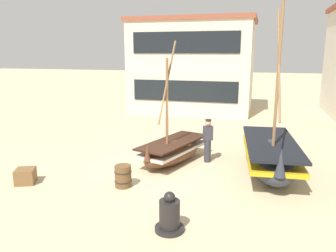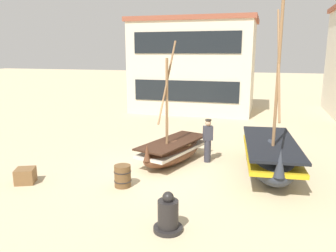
{
  "view_description": "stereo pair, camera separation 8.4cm",
  "coord_description": "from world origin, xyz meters",
  "px_view_note": "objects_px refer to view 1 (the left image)",
  "views": [
    {
      "loc": [
        3.42,
        -11.02,
        4.19
      ],
      "look_at": [
        0.0,
        1.0,
        1.4
      ],
      "focal_mm": 35.84,
      "sensor_mm": 36.0,
      "label": 1
    },
    {
      "loc": [
        3.5,
        -11.0,
        4.19
      ],
      "look_at": [
        0.0,
        1.0,
        1.4
      ],
      "focal_mm": 35.84,
      "sensor_mm": 36.0,
      "label": 2
    }
  ],
  "objects_px": {
    "harbor_building_main": "(193,65)",
    "cargo_crate": "(25,176)",
    "fishing_boat_centre_large": "(173,150)",
    "fisherman_by_hull": "(208,141)",
    "wooden_barrel": "(123,176)",
    "capstan_winch": "(170,216)",
    "fishing_boat_near_left": "(270,155)"
  },
  "relations": [
    {
      "from": "capstan_winch",
      "to": "fisherman_by_hull",
      "type": "bearing_deg",
      "value": 89.7
    },
    {
      "from": "wooden_barrel",
      "to": "cargo_crate",
      "type": "height_order",
      "value": "wooden_barrel"
    },
    {
      "from": "fishing_boat_centre_large",
      "to": "wooden_barrel",
      "type": "distance_m",
      "value": 2.87
    },
    {
      "from": "harbor_building_main",
      "to": "fisherman_by_hull",
      "type": "bearing_deg",
      "value": -75.21
    },
    {
      "from": "fisherman_by_hull",
      "to": "capstan_winch",
      "type": "relative_size",
      "value": 1.7
    },
    {
      "from": "fishing_boat_near_left",
      "to": "harbor_building_main",
      "type": "relative_size",
      "value": 0.71
    },
    {
      "from": "cargo_crate",
      "to": "harbor_building_main",
      "type": "relative_size",
      "value": 0.07
    },
    {
      "from": "fishing_boat_near_left",
      "to": "wooden_barrel",
      "type": "relative_size",
      "value": 8.66
    },
    {
      "from": "cargo_crate",
      "to": "harbor_building_main",
      "type": "height_order",
      "value": "harbor_building_main"
    },
    {
      "from": "wooden_barrel",
      "to": "cargo_crate",
      "type": "bearing_deg",
      "value": -169.01
    },
    {
      "from": "fishing_boat_near_left",
      "to": "fisherman_by_hull",
      "type": "distance_m",
      "value": 2.38
    },
    {
      "from": "capstan_winch",
      "to": "harbor_building_main",
      "type": "height_order",
      "value": "harbor_building_main"
    },
    {
      "from": "capstan_winch",
      "to": "wooden_barrel",
      "type": "xyz_separation_m",
      "value": [
        -2.13,
        2.17,
        -0.04
      ]
    },
    {
      "from": "fishing_boat_centre_large",
      "to": "wooden_barrel",
      "type": "bearing_deg",
      "value": -108.23
    },
    {
      "from": "capstan_winch",
      "to": "cargo_crate",
      "type": "distance_m",
      "value": 5.51
    },
    {
      "from": "fishing_boat_near_left",
      "to": "wooden_barrel",
      "type": "height_order",
      "value": "fishing_boat_near_left"
    },
    {
      "from": "fishing_boat_near_left",
      "to": "fishing_boat_centre_large",
      "type": "relative_size",
      "value": 1.33
    },
    {
      "from": "fishing_boat_near_left",
      "to": "cargo_crate",
      "type": "xyz_separation_m",
      "value": [
        -7.61,
        -3.17,
        -0.4
      ]
    },
    {
      "from": "wooden_barrel",
      "to": "fisherman_by_hull",
      "type": "bearing_deg",
      "value": 55.69
    },
    {
      "from": "cargo_crate",
      "to": "wooden_barrel",
      "type": "bearing_deg",
      "value": 10.99
    },
    {
      "from": "cargo_crate",
      "to": "harbor_building_main",
      "type": "xyz_separation_m",
      "value": [
        2.32,
        15.1,
        2.97
      ]
    },
    {
      "from": "fishing_boat_centre_large",
      "to": "fishing_boat_near_left",
      "type": "bearing_deg",
      "value": -2.63
    },
    {
      "from": "fisherman_by_hull",
      "to": "harbor_building_main",
      "type": "distance_m",
      "value": 11.95
    },
    {
      "from": "fishing_boat_centre_large",
      "to": "wooden_barrel",
      "type": "relative_size",
      "value": 6.53
    },
    {
      "from": "fishing_boat_centre_large",
      "to": "cargo_crate",
      "type": "bearing_deg",
      "value": -140.57
    },
    {
      "from": "fishing_boat_near_left",
      "to": "fishing_boat_centre_large",
      "type": "height_order",
      "value": "fishing_boat_near_left"
    },
    {
      "from": "fishing_boat_centre_large",
      "to": "harbor_building_main",
      "type": "distance_m",
      "value": 12.2
    },
    {
      "from": "wooden_barrel",
      "to": "harbor_building_main",
      "type": "bearing_deg",
      "value": 93.3
    },
    {
      "from": "fishing_boat_centre_large",
      "to": "fisherman_by_hull",
      "type": "relative_size",
      "value": 2.71
    },
    {
      "from": "harbor_building_main",
      "to": "cargo_crate",
      "type": "bearing_deg",
      "value": -98.75
    },
    {
      "from": "capstan_winch",
      "to": "wooden_barrel",
      "type": "bearing_deg",
      "value": 134.39
    },
    {
      "from": "fishing_boat_near_left",
      "to": "fisherman_by_hull",
      "type": "bearing_deg",
      "value": 165.27
    }
  ]
}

